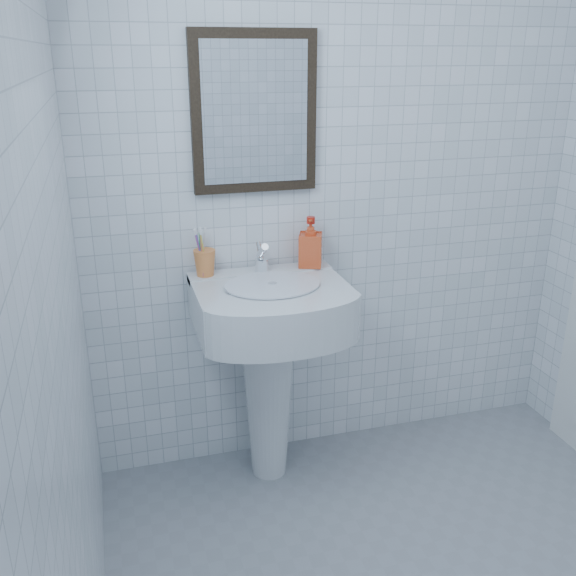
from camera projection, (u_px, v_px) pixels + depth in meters
name	position (u px, v px, depth m)	size (l,w,h in m)	color
wall_back	(340.00, 183.00, 2.73)	(2.20, 0.02, 2.50)	white
wall_left	(52.00, 315.00, 1.36)	(0.02, 2.40, 2.50)	white
washbasin	(269.00, 348.00, 2.65)	(0.60, 0.44, 0.93)	silver
faucet	(262.00, 260.00, 2.63)	(0.06, 0.12, 0.14)	silver
toothbrush_cup	(205.00, 263.00, 2.59)	(0.09, 0.09, 0.11)	orange
soap_dispenser	(310.00, 242.00, 2.69)	(0.09, 0.10, 0.21)	red
wall_mirror	(254.00, 113.00, 2.51)	(0.50, 0.04, 0.62)	black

